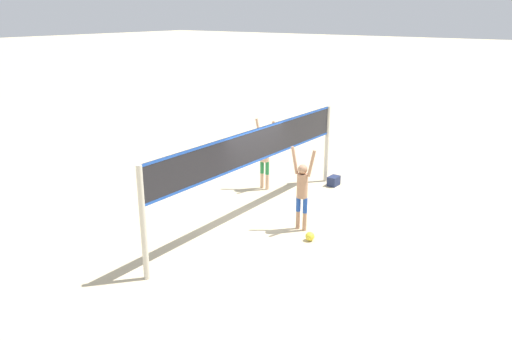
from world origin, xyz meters
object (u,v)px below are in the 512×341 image
player_blocker (265,153)px  gear_bag (334,181)px  volleyball_net (256,155)px  volleyball (310,236)px  player_spiker (302,188)px

player_blocker → gear_bag: size_ratio=5.30×
volleyball_net → gear_bag: 4.08m
volleyball_net → volleyball: bearing=-99.6°
volleyball_net → gear_bag: size_ratio=18.90×
player_blocker → gear_bag: (1.58, -1.64, -1.04)m
volleyball → player_spiker: bearing=49.4°
volleyball → gear_bag: bearing=19.8°
player_blocker → volleyball: (-2.44, -3.08, -1.08)m
player_spiker → volleyball: (-0.45, -0.53, -1.04)m
volleyball_net → volleyball: size_ratio=35.54×
player_spiker → volleyball: player_spiker is taller
volleyball_net → volleyball: 2.55m
player_spiker → gear_bag: player_spiker is taller
player_spiker → volleyball: bearing=139.4°
volleyball_net → player_blocker: size_ratio=3.57×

